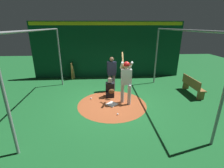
% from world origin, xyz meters
% --- Properties ---
extents(ground_plane, '(25.51, 25.51, 0.00)m').
position_xyz_m(ground_plane, '(0.00, 0.00, 0.00)').
color(ground_plane, '#195B28').
extents(dirt_circle, '(3.00, 3.00, 0.01)m').
position_xyz_m(dirt_circle, '(0.00, 0.00, 0.00)').
color(dirt_circle, '#9E4C28').
rests_on(dirt_circle, ground).
extents(home_plate, '(0.59, 0.59, 0.01)m').
position_xyz_m(home_plate, '(0.00, 0.00, 0.01)').
color(home_plate, white).
rests_on(home_plate, dirt_circle).
extents(batter, '(0.68, 0.49, 2.21)m').
position_xyz_m(batter, '(-0.08, 0.61, 1.16)').
color(batter, '#BCBCC0').
rests_on(batter, ground).
extents(catcher, '(0.58, 0.40, 0.98)m').
position_xyz_m(catcher, '(-0.81, -0.04, 0.39)').
color(catcher, black).
rests_on(catcher, ground).
extents(umpire, '(0.22, 0.49, 1.79)m').
position_xyz_m(umpire, '(-1.60, 0.09, 1.01)').
color(umpire, '#4C4C51').
rests_on(umpire, ground).
extents(back_wall, '(0.22, 9.51, 3.53)m').
position_xyz_m(back_wall, '(-4.18, 0.00, 1.78)').
color(back_wall, '#0C3D26').
rests_on(back_wall, ground).
extents(cage_frame, '(5.54, 5.53, 3.14)m').
position_xyz_m(cage_frame, '(0.00, 0.00, 2.17)').
color(cage_frame, gray).
rests_on(cage_frame, ground).
extents(bat_rack, '(0.70, 0.18, 1.05)m').
position_xyz_m(bat_rack, '(-3.94, -2.30, 0.49)').
color(bat_rack, olive).
rests_on(bat_rack, ground).
extents(bench, '(1.63, 0.36, 0.85)m').
position_xyz_m(bench, '(-0.92, 4.09, 0.44)').
color(bench, olive).
rests_on(bench, ground).
extents(baseball_0, '(0.07, 0.07, 0.07)m').
position_xyz_m(baseball_0, '(-0.77, 0.13, 0.04)').
color(baseball_0, white).
rests_on(baseball_0, dirt_circle).
extents(baseball_1, '(0.07, 0.07, 0.07)m').
position_xyz_m(baseball_1, '(0.93, 0.16, 0.04)').
color(baseball_1, white).
rests_on(baseball_1, dirt_circle).
extents(baseball_2, '(0.07, 0.07, 0.07)m').
position_xyz_m(baseball_2, '(-0.60, -0.95, 0.04)').
color(baseball_2, white).
rests_on(baseball_2, dirt_circle).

